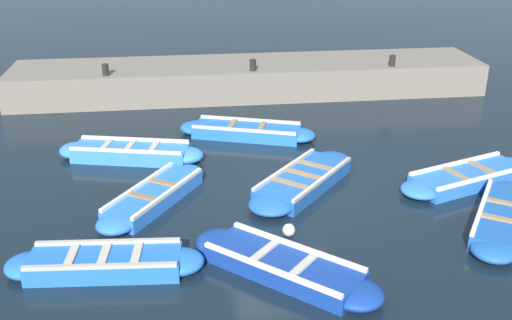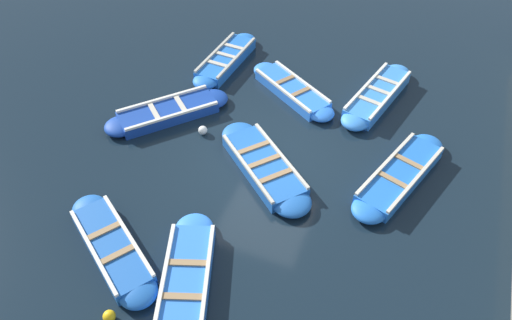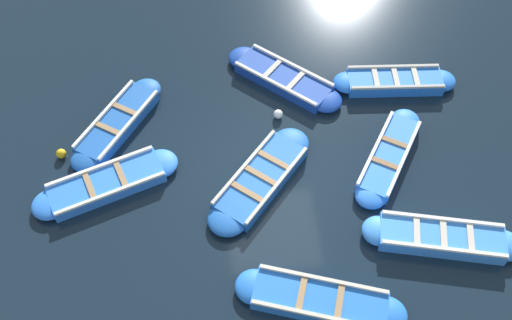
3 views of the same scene
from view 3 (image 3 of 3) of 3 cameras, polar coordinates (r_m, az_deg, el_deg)
ground_plane at (r=14.70m, az=1.82°, el=-1.85°), size 120.00×120.00×0.00m
boat_mid_row at (r=13.08m, az=6.10°, el=-13.16°), size 1.98×3.77×0.38m
boat_end_of_row at (r=14.50m, az=0.43°, el=-1.85°), size 3.40×3.10×0.37m
boat_far_corner at (r=14.26m, az=17.25°, el=-7.11°), size 1.62×3.68×0.42m
boat_outer_left at (r=16.64m, az=2.66°, el=7.76°), size 3.06×3.26×0.37m
boat_near_quay at (r=15.27m, az=12.52°, el=0.35°), size 3.23×2.45×0.36m
boat_drifting at (r=15.98m, az=-13.05°, el=3.48°), size 3.29×2.60×0.37m
boat_tucked at (r=16.96m, az=13.05°, el=7.29°), size 1.04×3.42×0.39m
boat_bow_out at (r=14.88m, az=-14.05°, el=-2.19°), size 2.03×3.71×0.36m
buoy_orange_near at (r=15.77m, az=-18.06°, el=0.58°), size 0.25×0.25×0.25m
buoy_yellow_far at (r=15.81m, az=2.13°, el=4.39°), size 0.25×0.25×0.25m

